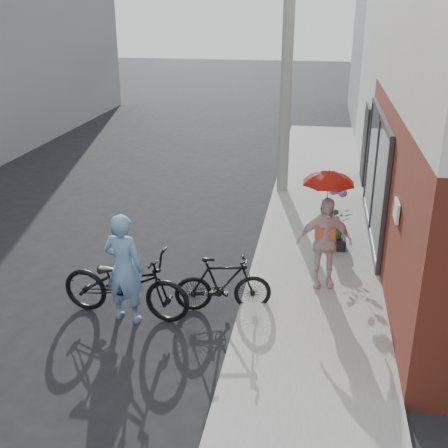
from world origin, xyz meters
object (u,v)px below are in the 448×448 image
(bike_right, at_px, (223,284))
(kimono_woman, at_px, (324,242))
(bike_left, at_px, (125,284))
(utility_pole, at_px, (287,54))
(planter, at_px, (335,242))
(officer, at_px, (124,268))

(bike_right, bearing_deg, kimono_woman, -70.56)
(bike_left, xyz_separation_m, bike_right, (1.48, 0.41, -0.09))
(utility_pole, xyz_separation_m, bike_left, (-1.98, -6.41, -2.94))
(bike_left, bearing_deg, bike_right, -69.28)
(bike_left, bearing_deg, planter, -42.77)
(kimono_woman, bearing_deg, bike_right, -158.92)
(bike_right, height_order, planter, bike_right)
(kimono_woman, bearing_deg, planter, 71.77)
(officer, xyz_separation_m, kimono_woman, (3.01, 1.47, 0.02))
(bike_left, distance_m, planter, 4.44)
(kimono_woman, bearing_deg, bike_left, -165.95)
(utility_pole, bearing_deg, kimono_woman, -78.15)
(kimono_woman, bearing_deg, officer, -163.83)
(bike_left, relative_size, planter, 5.02)
(utility_pole, height_order, planter, utility_pole)
(utility_pole, xyz_separation_m, officer, (-1.94, -6.53, -2.61))
(utility_pole, xyz_separation_m, bike_right, (-0.50, -6.00, -3.03))
(officer, distance_m, planter, 4.52)
(bike_right, relative_size, kimono_woman, 0.98)
(utility_pole, xyz_separation_m, planter, (1.30, -3.44, -3.27))
(utility_pole, relative_size, bike_right, 4.49)
(bike_left, bearing_deg, officer, -155.25)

